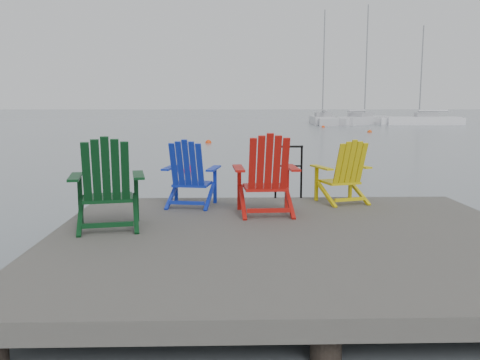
{
  "coord_description": "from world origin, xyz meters",
  "views": [
    {
      "loc": [
        -0.81,
        -6.07,
        2.09
      ],
      "look_at": [
        -0.58,
        2.2,
        0.85
      ],
      "focal_mm": 38.0,
      "sensor_mm": 36.0,
      "label": 1
    }
  ],
  "objects_px": {
    "sailboat_far": "(423,121)",
    "buoy_a": "(189,171)",
    "chair_green": "(107,184)",
    "buoy_d": "(323,127)",
    "chair_yellow": "(344,172)",
    "sailboat_near": "(323,121)",
    "buoy_b": "(208,143)",
    "buoy_c": "(370,132)",
    "chair_blue": "(190,174)",
    "handrail": "(289,166)",
    "sailboat_mid": "(362,121)",
    "chair_red": "(267,175)"
  },
  "relations": [
    {
      "from": "buoy_c",
      "to": "buoy_d",
      "type": "height_order",
      "value": "buoy_c"
    },
    {
      "from": "sailboat_far",
      "to": "buoy_d",
      "type": "xyz_separation_m",
      "value": [
        -11.36,
        -5.75,
        -0.36
      ]
    },
    {
      "from": "chair_red",
      "to": "sailboat_near",
      "type": "relative_size",
      "value": 0.1
    },
    {
      "from": "handrail",
      "to": "sailboat_near",
      "type": "height_order",
      "value": "sailboat_near"
    },
    {
      "from": "chair_green",
      "to": "chair_blue",
      "type": "height_order",
      "value": "chair_green"
    },
    {
      "from": "chair_blue",
      "to": "sailboat_mid",
      "type": "bearing_deg",
      "value": 82.11
    },
    {
      "from": "chair_blue",
      "to": "chair_yellow",
      "type": "xyz_separation_m",
      "value": [
        2.46,
        0.22,
        -0.01
      ]
    },
    {
      "from": "handrail",
      "to": "buoy_d",
      "type": "relative_size",
      "value": 2.73
    },
    {
      "from": "handrail",
      "to": "sailboat_mid",
      "type": "xyz_separation_m",
      "value": [
        13.33,
        45.09,
        -0.69
      ]
    },
    {
      "from": "sailboat_far",
      "to": "buoy_a",
      "type": "distance_m",
      "value": 41.85
    },
    {
      "from": "chair_red",
      "to": "handrail",
      "type": "bearing_deg",
      "value": 66.95
    },
    {
      "from": "sailboat_near",
      "to": "buoy_d",
      "type": "xyz_separation_m",
      "value": [
        -1.45,
        -7.93,
        -0.35
      ]
    },
    {
      "from": "sailboat_near",
      "to": "buoy_a",
      "type": "relative_size",
      "value": 31.58
    },
    {
      "from": "sailboat_near",
      "to": "buoy_b",
      "type": "bearing_deg",
      "value": -108.11
    },
    {
      "from": "buoy_b",
      "to": "chair_yellow",
      "type": "bearing_deg",
      "value": -81.65
    },
    {
      "from": "chair_blue",
      "to": "chair_green",
      "type": "bearing_deg",
      "value": -113.47
    },
    {
      "from": "handrail",
      "to": "chair_red",
      "type": "bearing_deg",
      "value": -110.09
    },
    {
      "from": "sailboat_far",
      "to": "buoy_d",
      "type": "distance_m",
      "value": 12.74
    },
    {
      "from": "sailboat_near",
      "to": "buoy_c",
      "type": "height_order",
      "value": "sailboat_near"
    },
    {
      "from": "sailboat_mid",
      "to": "chair_blue",
      "type": "bearing_deg",
      "value": -67.68
    },
    {
      "from": "buoy_b",
      "to": "chair_green",
      "type": "bearing_deg",
      "value": -91.47
    },
    {
      "from": "chair_blue",
      "to": "buoy_d",
      "type": "distance_m",
      "value": 39.39
    },
    {
      "from": "handrail",
      "to": "buoy_a",
      "type": "bearing_deg",
      "value": 106.93
    },
    {
      "from": "buoy_a",
      "to": "buoy_d",
      "type": "bearing_deg",
      "value": 71.74
    },
    {
      "from": "chair_green",
      "to": "buoy_d",
      "type": "relative_size",
      "value": 3.55
    },
    {
      "from": "chair_blue",
      "to": "sailboat_mid",
      "type": "distance_m",
      "value": 48.17
    },
    {
      "from": "chair_yellow",
      "to": "buoy_d",
      "type": "bearing_deg",
      "value": 63.42
    },
    {
      "from": "buoy_d",
      "to": "buoy_b",
      "type": "bearing_deg",
      "value": -117.87
    },
    {
      "from": "sailboat_mid",
      "to": "buoy_b",
      "type": "xyz_separation_m",
      "value": [
        -15.36,
        -26.05,
        -0.35
      ]
    },
    {
      "from": "buoy_a",
      "to": "buoy_c",
      "type": "distance_m",
      "value": 25.03
    },
    {
      "from": "chair_yellow",
      "to": "sailboat_mid",
      "type": "relative_size",
      "value": 0.08
    },
    {
      "from": "handrail",
      "to": "sailboat_near",
      "type": "bearing_deg",
      "value": 78.55
    },
    {
      "from": "handrail",
      "to": "chair_blue",
      "type": "distance_m",
      "value": 1.76
    },
    {
      "from": "chair_yellow",
      "to": "buoy_b",
      "type": "relative_size",
      "value": 2.94
    },
    {
      "from": "chair_yellow",
      "to": "sailboat_near",
      "type": "height_order",
      "value": "sailboat_near"
    },
    {
      "from": "buoy_a",
      "to": "chair_blue",
      "type": "bearing_deg",
      "value": -85.71
    },
    {
      "from": "chair_green",
      "to": "sailboat_mid",
      "type": "bearing_deg",
      "value": 60.04
    },
    {
      "from": "buoy_a",
      "to": "buoy_c",
      "type": "xyz_separation_m",
      "value": [
        11.91,
        22.01,
        0.0
      ]
    },
    {
      "from": "chair_green",
      "to": "sailboat_near",
      "type": "relative_size",
      "value": 0.1
    },
    {
      "from": "chair_yellow",
      "to": "buoy_a",
      "type": "height_order",
      "value": "chair_yellow"
    },
    {
      "from": "buoy_b",
      "to": "chair_blue",
      "type": "bearing_deg",
      "value": -88.82
    },
    {
      "from": "sailboat_far",
      "to": "buoy_a",
      "type": "bearing_deg",
      "value": 153.84
    },
    {
      "from": "chair_green",
      "to": "buoy_d",
      "type": "xyz_separation_m",
      "value": [
        10.33,
        39.67,
        -1.09
      ]
    },
    {
      "from": "buoy_b",
      "to": "buoy_c",
      "type": "bearing_deg",
      "value": 41.23
    },
    {
      "from": "sailboat_mid",
      "to": "buoy_d",
      "type": "relative_size",
      "value": 38.12
    },
    {
      "from": "chair_green",
      "to": "chair_red",
      "type": "distance_m",
      "value": 2.24
    },
    {
      "from": "chair_green",
      "to": "buoy_c",
      "type": "bearing_deg",
      "value": 57.35
    },
    {
      "from": "handrail",
      "to": "chair_green",
      "type": "relative_size",
      "value": 0.77
    },
    {
      "from": "handrail",
      "to": "chair_yellow",
      "type": "height_order",
      "value": "chair_yellow"
    },
    {
      "from": "chair_yellow",
      "to": "sailboat_near",
      "type": "xyz_separation_m",
      "value": [
        8.37,
        45.95,
        -0.66
      ]
    }
  ]
}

